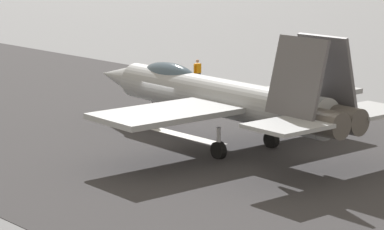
# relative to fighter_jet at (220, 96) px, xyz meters

# --- Properties ---
(ground_plane) EXTENTS (400.00, 400.00, 0.00)m
(ground_plane) POSITION_rel_fighter_jet_xyz_m (3.62, -0.16, -2.35)
(ground_plane) COLOR slate
(runway_strip) EXTENTS (240.00, 26.00, 0.02)m
(runway_strip) POSITION_rel_fighter_jet_xyz_m (3.60, -0.16, -2.34)
(runway_strip) COLOR #302F31
(runway_strip) RESTS_ON ground
(fighter_jet) EXTENTS (17.53, 13.82, 5.54)m
(fighter_jet) POSITION_rel_fighter_jet_xyz_m (0.00, 0.00, 0.00)
(fighter_jet) COLOR #919497
(fighter_jet) RESTS_ON ground
(crew_person) EXTENTS (0.33, 0.70, 1.74)m
(crew_person) POSITION_rel_fighter_jet_xyz_m (13.15, -10.61, -1.48)
(crew_person) COLOR #1E2338
(crew_person) RESTS_ON ground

